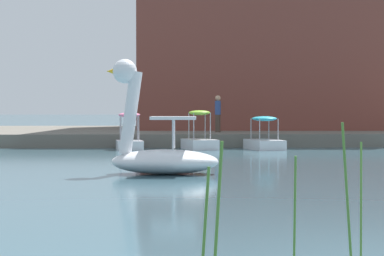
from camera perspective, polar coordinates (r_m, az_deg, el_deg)
name	(u,v)px	position (r m, az deg, el deg)	size (l,w,h in m)	color
shore_bank_far	(207,134)	(40.62, 1.14, -0.48)	(123.23, 18.35, 0.57)	#6B665B
swan_boat	(159,149)	(18.39, -2.54, -1.60)	(2.83, 1.61, 2.86)	white
pedal_boat_cyan	(264,139)	(30.31, 5.59, -0.83)	(1.52, 2.31, 1.35)	white
pedal_boat_lime	(200,139)	(30.25, 0.58, -0.87)	(1.50, 2.19, 1.59)	white
pedal_boat_pink	(129,139)	(30.22, -4.84, -0.83)	(1.20, 1.92, 1.51)	white
tree_broadleaf_left	(384,54)	(41.92, 14.53, 5.52)	(6.14, 6.51, 6.05)	#423323
person_on_path	(218,112)	(34.51, 2.00, 1.23)	(0.29, 0.28, 1.72)	#47382D
apartment_block	(271,21)	(44.15, 6.14, 8.16)	(14.75, 13.46, 12.50)	brown
reed_clump_foreground	(324,210)	(7.02, 10.10, -6.25)	(2.57, 1.05, 1.56)	#4C7F33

